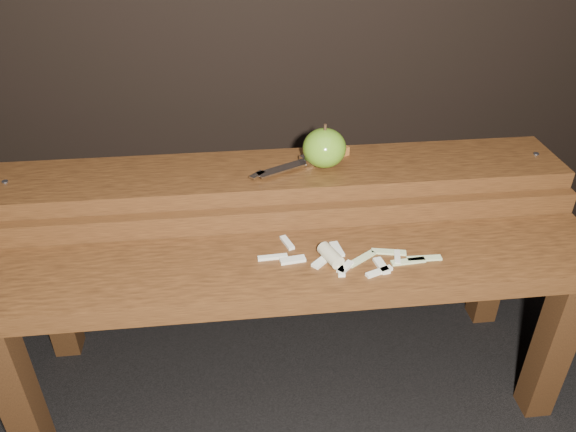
{
  "coord_description": "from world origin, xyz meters",
  "views": [
    {
      "loc": [
        -0.1,
        -0.87,
        1.06
      ],
      "look_at": [
        0.0,
        0.06,
        0.45
      ],
      "focal_mm": 35.0,
      "sensor_mm": 36.0,
      "label": 1
    }
  ],
  "objects": [
    {
      "name": "ground",
      "position": [
        0.0,
        0.0,
        0.0
      ],
      "size": [
        60.0,
        60.0,
        0.0
      ],
      "primitive_type": "plane",
      "color": "black"
    },
    {
      "name": "bench_front_tier",
      "position": [
        0.0,
        -0.06,
        0.35
      ],
      "size": [
        1.2,
        0.2,
        0.42
      ],
      "color": "#391F0E",
      "rests_on": "ground"
    },
    {
      "name": "bench_rear_tier",
      "position": [
        0.0,
        0.17,
        0.41
      ],
      "size": [
        1.2,
        0.21,
        0.5
      ],
      "color": "#391F0E",
      "rests_on": "ground"
    },
    {
      "name": "apple",
      "position": [
        0.09,
        0.17,
        0.54
      ],
      "size": [
        0.09,
        0.09,
        0.09
      ],
      "color": "#60911E",
      "rests_on": "bench_rear_tier"
    },
    {
      "name": "knife",
      "position": [
        0.07,
        0.19,
        0.51
      ],
      "size": [
        0.22,
        0.12,
        0.02
      ],
      "color": "#955120",
      "rests_on": "bench_rear_tier"
    },
    {
      "name": "apple_scraps",
      "position": [
        0.09,
        -0.06,
        0.43
      ],
      "size": [
        0.34,
        0.14,
        0.03
      ],
      "color": "beige",
      "rests_on": "bench_front_tier"
    }
  ]
}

